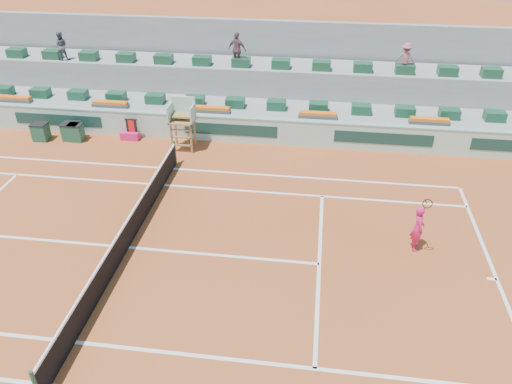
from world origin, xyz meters
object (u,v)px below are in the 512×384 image
umpire_chair (183,117)px  drink_cooler_a (76,132)px  player_bag (130,136)px  tennis_player (418,228)px

umpire_chair → drink_cooler_a: bearing=179.4°
player_bag → tennis_player: (12.35, -6.74, 0.65)m
umpire_chair → drink_cooler_a: size_ratio=2.86×
drink_cooler_a → tennis_player: 16.09m
player_bag → umpire_chair: size_ratio=0.36×
player_bag → tennis_player: bearing=-28.6°
player_bag → drink_cooler_a: bearing=-169.5°
umpire_chair → drink_cooler_a: (-5.27, 0.06, -1.12)m
umpire_chair → tennis_player: umpire_chair is taller
player_bag → umpire_chair: umpire_chair is taller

